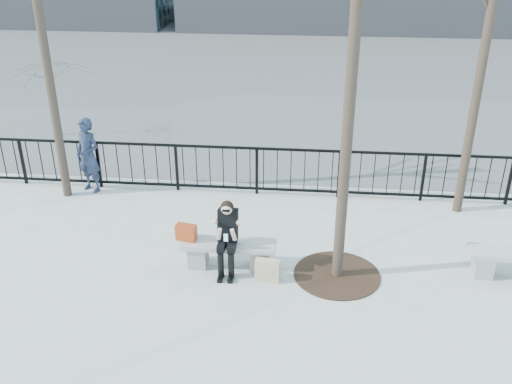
{
  "coord_description": "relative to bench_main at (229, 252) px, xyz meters",
  "views": [
    {
      "loc": [
        1.32,
        -8.46,
        5.61
      ],
      "look_at": [
        0.4,
        0.8,
        1.1
      ],
      "focal_mm": 40.0,
      "sensor_mm": 36.0,
      "label": 1
    }
  ],
  "objects": [
    {
      "name": "ground",
      "position": [
        0.0,
        0.0,
        -0.3
      ],
      "size": [
        120.0,
        120.0,
        0.0
      ],
      "primitive_type": "plane",
      "color": "#A09F9B",
      "rests_on": "ground"
    },
    {
      "name": "shopping_bag",
      "position": [
        0.71,
        -0.37,
        -0.1
      ],
      "size": [
        0.44,
        0.2,
        0.4
      ],
      "primitive_type": "cube",
      "rotation": [
        0.0,
        0.0,
        -0.11
      ],
      "color": "beige",
      "rests_on": "ground"
    },
    {
      "name": "railing",
      "position": [
        0.0,
        3.0,
        0.25
      ],
      "size": [
        14.0,
        0.06,
        1.1
      ],
      "color": "black",
      "rests_on": "ground"
    },
    {
      "name": "handbag",
      "position": [
        -0.75,
        0.02,
        0.33
      ],
      "size": [
        0.38,
        0.23,
        0.29
      ],
      "primitive_type": "cube",
      "rotation": [
        0.0,
        0.0,
        -0.2
      ],
      "color": "#9B3413",
      "rests_on": "bench_main"
    },
    {
      "name": "street_surface",
      "position": [
        0.0,
        15.0,
        -0.3
      ],
      "size": [
        60.0,
        23.0,
        0.01
      ],
      "primitive_type": "cube",
      "color": "#474747",
      "rests_on": "ground"
    },
    {
      "name": "vendor_umbrella",
      "position": [
        -5.78,
        6.14,
        0.77
      ],
      "size": [
        2.35,
        2.39,
        2.14
      ],
      "primitive_type": "imported",
      "rotation": [
        0.0,
        0.0,
        -0.01
      ],
      "color": "gold",
      "rests_on": "ground"
    },
    {
      "name": "tree_grate",
      "position": [
        1.9,
        -0.1,
        -0.29
      ],
      "size": [
        1.5,
        1.5,
        0.02
      ],
      "primitive_type": "cylinder",
      "color": "black",
      "rests_on": "ground"
    },
    {
      "name": "seated_woman",
      "position": [
        0.0,
        -0.16,
        0.37
      ],
      "size": [
        0.5,
        0.64,
        1.34
      ],
      "color": "black",
      "rests_on": "ground"
    },
    {
      "name": "standing_man",
      "position": [
        -3.53,
        2.8,
        0.55
      ],
      "size": [
        0.73,
        0.63,
        1.7
      ],
      "primitive_type": "imported",
      "rotation": [
        0.0,
        0.0,
        -0.42
      ],
      "color": "black",
      "rests_on": "ground"
    },
    {
      "name": "bench_main",
      "position": [
        0.0,
        0.0,
        0.0
      ],
      "size": [
        1.65,
        0.46,
        0.49
      ],
      "color": "slate",
      "rests_on": "ground"
    }
  ]
}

